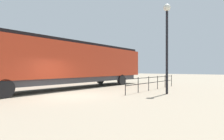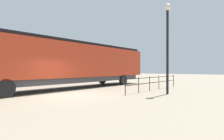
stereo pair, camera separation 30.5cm
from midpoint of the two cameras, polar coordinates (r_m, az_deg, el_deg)
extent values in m
plane|color=gray|center=(12.61, -11.67, -7.34)|extent=(120.00, 120.00, 0.00)
cube|color=red|center=(17.13, -11.72, 2.60)|extent=(3.20, 18.54, 2.74)
cube|color=black|center=(23.30, 3.99, 0.96)|extent=(3.07, 2.04, 1.92)
cube|color=black|center=(17.25, -11.72, 7.56)|extent=(2.88, 17.80, 0.24)
cube|color=#38383D|center=(17.14, -11.71, -2.74)|extent=(2.88, 17.06, 0.45)
cylinder|color=black|center=(22.37, -2.44, -2.62)|extent=(0.30, 1.10, 1.10)
cylinder|color=black|center=(20.60, 3.70, -2.86)|extent=(0.30, 1.10, 1.10)
cylinder|color=black|center=(12.75, -28.18, -4.79)|extent=(0.30, 1.10, 1.10)
cylinder|color=black|center=(13.58, 16.54, 5.16)|extent=(0.16, 0.16, 5.66)
sphere|color=silver|center=(14.15, 16.55, 17.24)|extent=(0.48, 0.48, 0.48)
cube|color=black|center=(15.95, 12.85, -2.09)|extent=(0.04, 8.27, 0.04)
cube|color=black|center=(15.97, 12.85, -3.55)|extent=(0.04, 8.27, 0.04)
cylinder|color=black|center=(12.38, 4.61, -4.90)|extent=(0.05, 0.05, 1.10)
cylinder|color=black|center=(13.78, 8.42, -4.38)|extent=(0.05, 0.05, 1.10)
cylinder|color=black|center=(15.24, 11.51, -3.94)|extent=(0.05, 0.05, 1.10)
cylinder|color=black|center=(16.73, 14.06, -3.57)|extent=(0.05, 0.05, 1.10)
cylinder|color=black|center=(18.25, 16.18, -3.26)|extent=(0.05, 0.05, 1.10)
cylinder|color=black|center=(19.79, 17.97, -2.99)|extent=(0.05, 0.05, 1.10)
camera|label=1|loc=(0.15, -89.31, 0.00)|focal=31.25mm
camera|label=2|loc=(0.15, 90.69, 0.00)|focal=31.25mm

